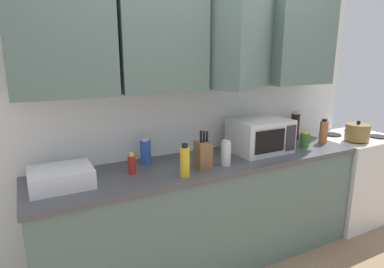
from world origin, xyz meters
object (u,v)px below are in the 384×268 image
(dish_rack, at_px, (61,177))
(knife_block, at_px, (203,154))
(bottle_yellow_mustard, at_px, (185,161))
(bottle_green_oil, at_px, (305,140))
(bottle_soy_dark, at_px, (295,126))
(bottle_blue_cleaner, at_px, (145,151))
(microwave, at_px, (260,136))
(bottle_spice_jar, at_px, (324,132))
(kettle, at_px, (357,132))
(bottle_clear_tall, at_px, (226,153))
(bottle_red_sauce, at_px, (132,164))
(stove_range, at_px, (350,177))

(dish_rack, distance_m, knife_block, 0.97)
(dish_rack, distance_m, bottle_yellow_mustard, 0.80)
(bottle_green_oil, bearing_deg, bottle_soy_dark, 64.12)
(dish_rack, relative_size, bottle_blue_cleaner, 1.93)
(microwave, distance_m, bottle_spice_jar, 0.71)
(bottle_soy_dark, bearing_deg, bottle_spice_jar, -59.61)
(bottle_green_oil, bearing_deg, kettle, -9.67)
(knife_block, height_order, bottle_clear_tall, knife_block)
(bottle_soy_dark, bearing_deg, dish_rack, -175.12)
(dish_rack, bearing_deg, bottle_green_oil, -1.70)
(kettle, relative_size, dish_rack, 0.58)
(dish_rack, distance_m, bottle_red_sauce, 0.46)
(bottle_soy_dark, xyz_separation_m, bottle_spice_jar, (0.13, -0.23, -0.02))
(dish_rack, bearing_deg, kettle, -3.48)
(dish_rack, bearing_deg, bottle_soy_dark, 4.88)
(bottle_red_sauce, bearing_deg, bottle_spice_jar, -1.61)
(stove_range, xyz_separation_m, kettle, (-0.17, -0.14, 0.54))
(microwave, bearing_deg, knife_block, -168.06)
(bottle_blue_cleaner, bearing_deg, bottle_soy_dark, 0.50)
(bottle_clear_tall, xyz_separation_m, bottle_green_oil, (0.90, 0.09, -0.03))
(bottle_clear_tall, bearing_deg, knife_block, 171.68)
(bottle_green_oil, distance_m, bottle_yellow_mustard, 1.29)
(microwave, height_order, bottle_soy_dark, microwave)
(stove_range, height_order, bottle_green_oil, bottle_green_oil)
(kettle, bearing_deg, bottle_clear_tall, 179.47)
(bottle_green_oil, bearing_deg, stove_range, 3.10)
(dish_rack, relative_size, bottle_red_sauce, 2.49)
(kettle, bearing_deg, bottle_spice_jar, 160.71)
(bottle_red_sauce, bearing_deg, bottle_green_oil, -2.44)
(microwave, xyz_separation_m, bottle_blue_cleaner, (-0.97, 0.16, -0.04))
(dish_rack, distance_m, bottle_blue_cleaner, 0.65)
(bottle_yellow_mustard, bearing_deg, bottle_red_sauce, 144.63)
(bottle_yellow_mustard, bearing_deg, stove_range, 5.35)
(bottle_red_sauce, relative_size, bottle_green_oil, 1.09)
(stove_range, distance_m, bottle_soy_dark, 0.88)
(knife_block, height_order, bottle_red_sauce, knife_block)
(stove_range, xyz_separation_m, bottle_soy_dark, (-0.63, 0.20, 0.58))
(bottle_blue_cleaner, height_order, bottle_clear_tall, bottle_blue_cleaner)
(kettle, height_order, bottle_blue_cleaner, kettle)
(dish_rack, bearing_deg, microwave, 0.51)
(bottle_green_oil, relative_size, bottle_yellow_mustard, 0.60)
(microwave, bearing_deg, bottle_clear_tall, -160.49)
(bottle_blue_cleaner, bearing_deg, microwave, -9.17)
(bottle_spice_jar, relative_size, bottle_yellow_mustard, 0.99)
(microwave, height_order, bottle_clear_tall, microwave)
(bottle_red_sauce, distance_m, bottle_clear_tall, 0.70)
(stove_range, height_order, bottle_soy_dark, bottle_soy_dark)
(kettle, bearing_deg, knife_block, 178.62)
(microwave, bearing_deg, bottle_soy_dark, 16.65)
(stove_range, relative_size, microwave, 1.90)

